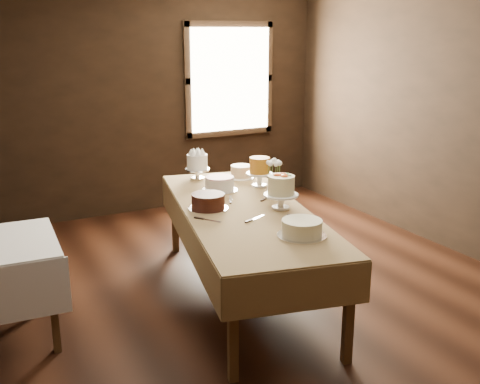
# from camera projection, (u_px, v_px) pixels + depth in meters

# --- Properties ---
(floor) EXTENTS (5.00, 6.00, 0.01)m
(floor) POSITION_uv_depth(u_px,v_px,m) (251.00, 309.00, 4.68)
(floor) COLOR black
(floor) RESTS_ON ground
(wall_back) EXTENTS (5.00, 0.02, 2.80)m
(wall_back) POSITION_uv_depth(u_px,v_px,m) (132.00, 100.00, 6.85)
(wall_back) COLOR black
(wall_back) RESTS_ON ground
(window) EXTENTS (1.10, 0.05, 1.30)m
(window) POSITION_uv_depth(u_px,v_px,m) (230.00, 80.00, 7.33)
(window) COLOR #FFEABF
(window) RESTS_ON wall_back
(display_table) EXTENTS (1.52, 2.70, 0.79)m
(display_table) POSITION_uv_depth(u_px,v_px,m) (244.00, 215.00, 4.72)
(display_table) COLOR #452C15
(display_table) RESTS_ON ground
(cake_meringue) EXTENTS (0.29, 0.29, 0.26)m
(cake_meringue) POSITION_uv_depth(u_px,v_px,m) (197.00, 167.00, 5.61)
(cake_meringue) COLOR silver
(cake_meringue) RESTS_ON display_table
(cake_speckled) EXTENTS (0.27, 0.27, 0.13)m
(cake_speckled) POSITION_uv_depth(u_px,v_px,m) (241.00, 172.00, 5.67)
(cake_speckled) COLOR white
(cake_speckled) RESTS_ON display_table
(cake_lattice) EXTENTS (0.33, 0.33, 0.12)m
(cake_lattice) POSITION_uv_depth(u_px,v_px,m) (220.00, 185.00, 5.22)
(cake_lattice) COLOR silver
(cake_lattice) RESTS_ON display_table
(cake_caramel) EXTENTS (0.26, 0.26, 0.29)m
(cake_caramel) POSITION_uv_depth(u_px,v_px,m) (260.00, 174.00, 5.35)
(cake_caramel) COLOR white
(cake_caramel) RESTS_ON display_table
(cake_chocolate) EXTENTS (0.39, 0.39, 0.13)m
(cake_chocolate) POSITION_uv_depth(u_px,v_px,m) (208.00, 202.00, 4.67)
(cake_chocolate) COLOR silver
(cake_chocolate) RESTS_ON display_table
(cake_flowers) EXTENTS (0.29, 0.29, 0.29)m
(cake_flowers) POSITION_uv_depth(u_px,v_px,m) (281.00, 194.00, 4.67)
(cake_flowers) COLOR white
(cake_flowers) RESTS_ON display_table
(cake_cream) EXTENTS (0.40, 0.40, 0.12)m
(cake_cream) POSITION_uv_depth(u_px,v_px,m) (302.00, 229.00, 4.05)
(cake_cream) COLOR silver
(cake_cream) RESTS_ON display_table
(cake_server_a) EXTENTS (0.23, 0.12, 0.01)m
(cake_server_a) POSITION_uv_depth(u_px,v_px,m) (258.00, 217.00, 4.47)
(cake_server_a) COLOR silver
(cake_server_a) RESTS_ON display_table
(cake_server_b) EXTENTS (0.03, 0.24, 0.01)m
(cake_server_b) POSITION_uv_depth(u_px,v_px,m) (299.00, 221.00, 4.39)
(cake_server_b) COLOR silver
(cake_server_b) RESTS_ON display_table
(cake_server_c) EXTENTS (0.13, 0.23, 0.01)m
(cake_server_c) POSITION_uv_depth(u_px,v_px,m) (231.00, 198.00, 4.99)
(cake_server_c) COLOR silver
(cake_server_c) RESTS_ON display_table
(cake_server_d) EXTENTS (0.21, 0.15, 0.01)m
(cake_server_d) POSITION_uv_depth(u_px,v_px,m) (270.00, 197.00, 5.03)
(cake_server_d) COLOR silver
(cake_server_d) RESTS_ON display_table
(cake_server_e) EXTENTS (0.16, 0.21, 0.01)m
(cake_server_e) POSITION_uv_depth(u_px,v_px,m) (213.00, 221.00, 4.39)
(cake_server_e) COLOR silver
(cake_server_e) RESTS_ON display_table
(flower_vase) EXTENTS (0.16, 0.16, 0.12)m
(flower_vase) POSITION_uv_depth(u_px,v_px,m) (274.00, 189.00, 5.05)
(flower_vase) COLOR #2D2823
(flower_vase) RESTS_ON display_table
(flower_bouquet) EXTENTS (0.14, 0.14, 0.20)m
(flower_bouquet) POSITION_uv_depth(u_px,v_px,m) (274.00, 170.00, 5.00)
(flower_bouquet) COLOR white
(flower_bouquet) RESTS_ON flower_vase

